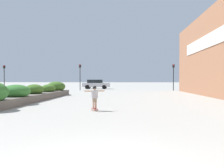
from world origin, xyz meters
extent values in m
cube|color=#605B54|center=(-6.32, 12.66, 0.24)|extent=(1.68, 13.16, 0.48)
ellipsoid|color=#33702D|center=(-6.27, 9.87, 0.80)|extent=(1.71, 1.68, 0.84)
ellipsoid|color=#3D6623|center=(-6.35, 12.69, 0.78)|extent=(1.38, 1.41, 0.80)
ellipsoid|color=#3D6623|center=(-6.30, 15.46, 0.76)|extent=(1.21, 1.45, 0.73)
ellipsoid|color=#3D6623|center=(-6.37, 17.80, 0.86)|extent=(1.78, 1.58, 0.99)
cube|color=maroon|center=(-1.06, 7.42, 0.09)|extent=(0.43, 0.58, 0.01)
cylinder|color=beige|center=(-1.22, 7.55, 0.03)|extent=(0.07, 0.08, 0.06)
cylinder|color=beige|center=(-1.09, 7.62, 0.03)|extent=(0.07, 0.08, 0.06)
cylinder|color=beige|center=(-1.03, 7.21, 0.03)|extent=(0.07, 0.08, 0.06)
cylinder|color=beige|center=(-0.90, 7.28, 0.03)|extent=(0.07, 0.08, 0.06)
cylinder|color=tan|center=(-1.11, 7.39, 0.35)|extent=(0.13, 0.13, 0.51)
cylinder|color=tan|center=(-1.01, 7.44, 0.35)|extent=(0.13, 0.13, 0.51)
cube|color=gray|center=(-1.06, 7.42, 0.51)|extent=(0.23, 0.22, 0.18)
cube|color=#B2B2B7|center=(-1.06, 7.42, 0.81)|extent=(0.32, 0.26, 0.40)
cylinder|color=tan|center=(-1.35, 7.26, 0.96)|extent=(0.36, 0.24, 0.07)
cylinder|color=tan|center=(-0.77, 7.58, 0.96)|extent=(0.36, 0.24, 0.07)
sphere|color=tan|center=(-1.06, 7.42, 1.09)|extent=(0.17, 0.17, 0.17)
sphere|color=black|center=(-1.06, 7.42, 1.12)|extent=(0.19, 0.19, 0.19)
cube|color=#BCBCC1|center=(-4.66, 33.96, 0.68)|extent=(4.62, 1.71, 0.68)
cube|color=black|center=(-4.84, 33.96, 1.30)|extent=(2.54, 1.51, 0.55)
cylinder|color=black|center=(-3.22, 34.78, 0.34)|extent=(0.69, 0.22, 0.69)
cylinder|color=black|center=(-3.22, 33.15, 0.34)|extent=(0.69, 0.22, 0.69)
cylinder|color=black|center=(-6.09, 34.78, 0.34)|extent=(0.69, 0.22, 0.69)
cylinder|color=black|center=(-6.09, 33.15, 0.34)|extent=(0.69, 0.22, 0.69)
cylinder|color=black|center=(16.68, 35.68, 0.31)|extent=(0.63, 0.22, 0.63)
cylinder|color=black|center=(-6.31, 28.56, 1.67)|extent=(0.11, 0.11, 3.34)
cube|color=black|center=(-6.31, 28.56, 3.56)|extent=(0.28, 0.20, 0.45)
sphere|color=red|center=(-6.31, 28.44, 3.71)|extent=(0.15, 0.15, 0.15)
sphere|color=#2D2823|center=(-6.31, 28.44, 3.56)|extent=(0.15, 0.15, 0.15)
sphere|color=#2D2823|center=(-6.31, 28.44, 3.41)|extent=(0.15, 0.15, 0.15)
cylinder|color=black|center=(7.23, 28.70, 1.65)|extent=(0.11, 0.11, 3.30)
cube|color=black|center=(7.23, 28.70, 3.52)|extent=(0.28, 0.20, 0.45)
sphere|color=red|center=(7.23, 28.58, 3.67)|extent=(0.15, 0.15, 0.15)
sphere|color=#2D2823|center=(7.23, 28.58, 3.52)|extent=(0.15, 0.15, 0.15)
sphere|color=#2D2823|center=(7.23, 28.58, 3.37)|extent=(0.15, 0.15, 0.15)
cylinder|color=black|center=(-17.99, 28.80, 1.63)|extent=(0.11, 0.11, 3.27)
cube|color=black|center=(-17.99, 28.80, 3.49)|extent=(0.28, 0.20, 0.45)
sphere|color=red|center=(-17.99, 28.68, 3.64)|extent=(0.15, 0.15, 0.15)
sphere|color=#2D2823|center=(-17.99, 28.68, 3.49)|extent=(0.15, 0.15, 0.15)
sphere|color=#2D2823|center=(-17.99, 28.68, 3.34)|extent=(0.15, 0.15, 0.15)
camera|label=1|loc=(0.48, -3.10, 1.48)|focal=35.00mm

